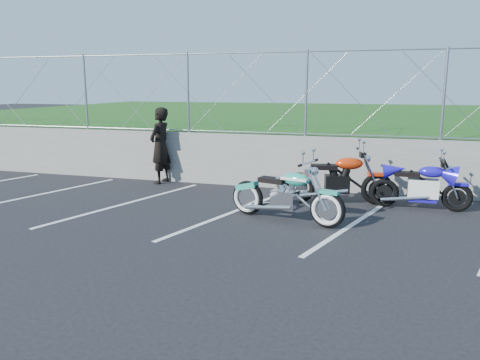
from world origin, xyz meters
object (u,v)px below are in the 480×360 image
(cruiser_turquoise, at_px, (287,197))
(sportbike_blue, at_px, (422,188))
(naked_orange, at_px, (340,181))
(person_standing, at_px, (160,146))

(cruiser_turquoise, distance_m, sportbike_blue, 2.94)
(naked_orange, relative_size, sportbike_blue, 1.15)
(cruiser_turquoise, xyz_separation_m, naked_orange, (0.82, 1.58, 0.03))
(cruiser_turquoise, distance_m, naked_orange, 1.78)
(naked_orange, distance_m, person_standing, 4.72)
(naked_orange, bearing_deg, cruiser_turquoise, -130.59)
(cruiser_turquoise, relative_size, sportbike_blue, 1.14)
(naked_orange, xyz_separation_m, person_standing, (-4.61, 0.91, 0.48))
(naked_orange, height_order, person_standing, person_standing)
(cruiser_turquoise, relative_size, person_standing, 1.17)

